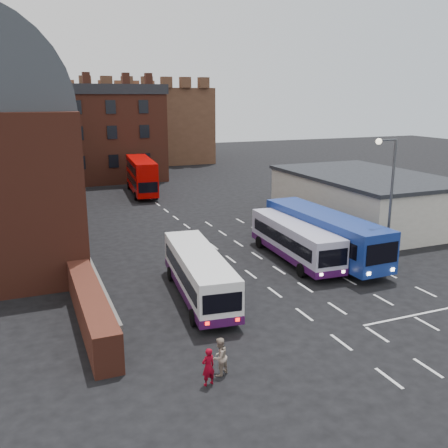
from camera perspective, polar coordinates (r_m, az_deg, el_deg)
name	(u,v)px	position (r m, az deg, el deg)	size (l,w,h in m)	color
ground	(296,309)	(26.81, 8.26, -9.54)	(180.00, 180.00, 0.00)	black
forecourt_wall	(91,309)	(25.15, -14.94, -9.33)	(1.20, 10.00, 1.80)	#602B1E
cream_building	(365,198)	(45.45, 15.80, 2.91)	(10.40, 16.40, 4.25)	beige
brick_terrace	(74,139)	(67.51, -16.77, 9.34)	(22.00, 10.00, 11.00)	brown
castle_keep	(133,124)	(89.09, -10.35, 11.13)	(22.00, 22.00, 12.00)	brown
bus_white_outbound	(199,272)	(27.39, -2.89, -5.45)	(3.19, 9.61, 2.57)	white
bus_white_inbound	(295,238)	(33.82, 8.09, -1.63)	(2.77, 9.68, 2.61)	silver
bus_blue	(324,232)	(34.59, 11.34, -0.89)	(3.18, 11.54, 3.13)	navy
bus_red_double	(141,176)	(56.95, -9.41, 5.48)	(3.27, 10.16, 3.99)	#AD0100
street_lamp	(388,192)	(32.65, 18.27, 3.54)	(1.70, 0.44, 8.38)	#484B4E
pedestrian_red	(208,367)	(19.87, -1.81, -16.00)	(0.56, 0.37, 1.54)	maroon
pedestrian_beige	(220,357)	(20.48, -0.51, -14.92)	(0.77, 0.60, 1.58)	gray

